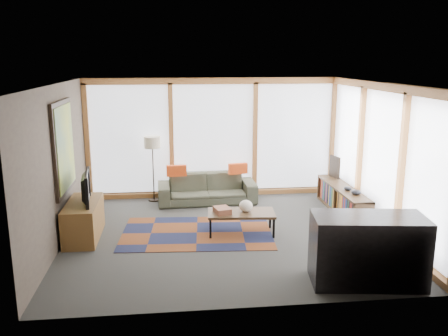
{
  "coord_description": "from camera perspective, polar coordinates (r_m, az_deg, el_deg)",
  "views": [
    {
      "loc": [
        -0.92,
        -7.74,
        3.0
      ],
      "look_at": [
        0.0,
        0.4,
        1.1
      ],
      "focal_mm": 38.0,
      "sensor_mm": 36.0,
      "label": 1
    }
  ],
  "objects": [
    {
      "name": "pillow_left",
      "position": [
        9.91,
        -5.74,
        -0.32
      ],
      "size": [
        0.42,
        0.15,
        0.23
      ],
      "primitive_type": "cube",
      "rotation": [
        0.0,
        0.0,
        0.05
      ],
      "color": "#D84516",
      "rests_on": "sofa"
    },
    {
      "name": "bowl_a",
      "position": [
        9.14,
        15.59,
        -2.82
      ],
      "size": [
        0.2,
        0.2,
        0.09
      ],
      "primitive_type": "ellipsoid",
      "rotation": [
        0.0,
        0.0,
        0.06
      ],
      "color": "black",
      "rests_on": "bookshelf"
    },
    {
      "name": "pillow_right",
      "position": [
        10.07,
        1.69,
        -0.06
      ],
      "size": [
        0.42,
        0.19,
        0.22
      ],
      "primitive_type": "cube",
      "rotation": [
        0.0,
        0.0,
        0.17
      ],
      "color": "#D84516",
      "rests_on": "sofa"
    },
    {
      "name": "television",
      "position": [
        8.29,
        -16.71,
        -2.25
      ],
      "size": [
        0.23,
        0.91,
        0.52
      ],
      "primitive_type": "imported",
      "rotation": [
        0.0,
        0.0,
        1.7
      ],
      "color": "black",
      "rests_on": "tv_console"
    },
    {
      "name": "ground",
      "position": [
        8.35,
        0.31,
        -8.0
      ],
      "size": [
        5.5,
        5.5,
        0.0
      ],
      "primitive_type": "plane",
      "color": "#2F2F2C",
      "rests_on": "ground"
    },
    {
      "name": "bowl_b",
      "position": [
        9.39,
        14.67,
        -2.4
      ],
      "size": [
        0.18,
        0.18,
        0.08
      ],
      "primitive_type": "ellipsoid",
      "rotation": [
        0.0,
        0.0,
        -0.21
      ],
      "color": "black",
      "rests_on": "bookshelf"
    },
    {
      "name": "tv_console",
      "position": [
        8.46,
        -16.54,
        -6.02
      ],
      "size": [
        0.52,
        1.26,
        0.63
      ],
      "primitive_type": "cube",
      "color": "brown",
      "rests_on": "ground"
    },
    {
      "name": "vase",
      "position": [
        8.29,
        2.65,
        -4.58
      ],
      "size": [
        0.27,
        0.27,
        0.21
      ],
      "primitive_type": "ellipsoid",
      "rotation": [
        0.0,
        0.0,
        0.16
      ],
      "color": "silver",
      "rests_on": "coffee_table"
    },
    {
      "name": "room_envelope",
      "position": [
        8.54,
        3.18,
        3.21
      ],
      "size": [
        5.52,
        5.02,
        2.62
      ],
      "color": "#443833",
      "rests_on": "ground"
    },
    {
      "name": "bookshelf",
      "position": [
        9.69,
        14.1,
        -3.75
      ],
      "size": [
        0.38,
        2.11,
        0.53
      ],
      "primitive_type": null,
      "color": "#362216",
      "rests_on": "ground"
    },
    {
      "name": "floor_lamp",
      "position": [
        10.2,
        -8.52,
        -0.11
      ],
      "size": [
        0.35,
        0.35,
        1.4
      ],
      "primitive_type": null,
      "color": "black",
      "rests_on": "ground"
    },
    {
      "name": "bar_counter",
      "position": [
        6.78,
        16.91,
        -9.4
      ],
      "size": [
        1.58,
        0.89,
        0.95
      ],
      "primitive_type": "cube",
      "rotation": [
        0.0,
        0.0,
        -0.13
      ],
      "color": "black",
      "rests_on": "ground"
    },
    {
      "name": "book_stack",
      "position": [
        8.21,
        -0.21,
        -5.12
      ],
      "size": [
        0.31,
        0.36,
        0.1
      ],
      "primitive_type": "cube",
      "rotation": [
        0.0,
        0.0,
        0.24
      ],
      "color": "brown",
      "rests_on": "coffee_table"
    },
    {
      "name": "rug",
      "position": [
        8.42,
        -3.28,
        -7.78
      ],
      "size": [
        2.72,
        1.86,
        0.01
      ],
      "primitive_type": "cube",
      "rotation": [
        0.0,
        0.0,
        -0.07
      ],
      "color": "brown",
      "rests_on": "ground"
    },
    {
      "name": "coffee_table",
      "position": [
        8.35,
        2.08,
        -6.58
      ],
      "size": [
        1.2,
        0.67,
        0.39
      ],
      "primitive_type": null,
      "rotation": [
        0.0,
        0.0,
        -0.08
      ],
      "color": "#362216",
      "rests_on": "ground"
    },
    {
      "name": "shelf_picture",
      "position": [
        10.31,
        13.18,
        0.15
      ],
      "size": [
        0.12,
        0.35,
        0.46
      ],
      "primitive_type": "cube",
      "rotation": [
        0.0,
        0.0,
        0.22
      ],
      "color": "black",
      "rests_on": "bookshelf"
    },
    {
      "name": "sofa",
      "position": [
        10.08,
        -2.07,
        -2.47
      ],
      "size": [
        2.09,
        0.87,
        0.6
      ],
      "primitive_type": "imported",
      "rotation": [
        0.0,
        0.0,
        0.03
      ],
      "color": "#393E2E",
      "rests_on": "ground"
    }
  ]
}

